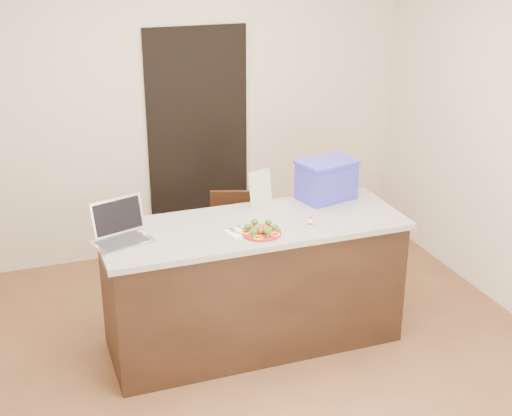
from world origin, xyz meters
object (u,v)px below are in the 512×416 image
object	(u,v)px
island	(253,284)
napkin	(240,232)
plate	(261,232)
yogurt_bottle	(310,223)
blue_box	(326,180)
chair	(238,238)
laptop	(120,229)

from	to	relation	value
island	napkin	world-z (taller)	napkin
plate	napkin	xyz separation A→B (m)	(-0.12, 0.07, -0.01)
plate	napkin	size ratio (longest dim) A/B	1.73
island	yogurt_bottle	bearing A→B (deg)	-27.47
napkin	yogurt_bottle	size ratio (longest dim) A/B	2.26
island	blue_box	distance (m)	0.93
plate	chair	xyz separation A→B (m)	(0.14, 0.90, -0.45)
island	yogurt_bottle	xyz separation A→B (m)	(0.34, -0.18, 0.49)
laptop	plate	bearing A→B (deg)	-32.45
chair	island	bearing A→B (deg)	-80.77
island	chair	distance (m)	0.73
napkin	chair	distance (m)	0.97
yogurt_bottle	laptop	xyz separation A→B (m)	(-1.22, 0.22, 0.04)
napkin	chair	xyz separation A→B (m)	(0.26, 0.83, -0.44)
island	napkin	bearing A→B (deg)	-139.75
napkin	blue_box	bearing A→B (deg)	25.23
island	napkin	size ratio (longest dim) A/B	13.66
yogurt_bottle	laptop	world-z (taller)	laptop
chair	plate	bearing A→B (deg)	-79.35
napkin	blue_box	world-z (taller)	blue_box
plate	chair	distance (m)	1.01
island	plate	size ratio (longest dim) A/B	7.89
napkin	blue_box	xyz separation A→B (m)	(0.79, 0.37, 0.14)
plate	laptop	xyz separation A→B (m)	(-0.87, 0.23, 0.06)
napkin	blue_box	size ratio (longest dim) A/B	0.33
laptop	blue_box	world-z (taller)	blue_box
plate	chair	world-z (taller)	plate
laptop	blue_box	distance (m)	1.55
yogurt_bottle	chair	xyz separation A→B (m)	(-0.21, 0.89, -0.46)
yogurt_bottle	chair	distance (m)	1.03
plate	laptop	size ratio (longest dim) A/B	0.63
laptop	chair	distance (m)	1.31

